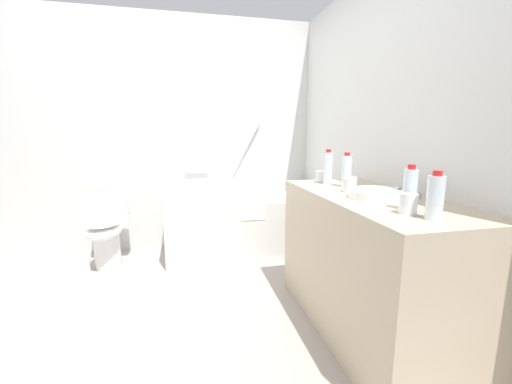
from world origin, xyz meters
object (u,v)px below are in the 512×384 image
Objects in this scene: drinking_glass_0 at (408,204)px; toilet_paper_roll at (83,265)px; toilet at (107,230)px; water_bottle_0 at (346,171)px; water_bottle_3 at (435,197)px; water_bottle_1 at (410,189)px; drinking_glass_2 at (349,185)px; drinking_glass_3 at (351,183)px; sink_faucet at (409,192)px; water_bottle_2 at (328,168)px; bathtub at (240,223)px; sink_basin at (379,194)px; drinking_glass_1 at (321,177)px.

toilet_paper_roll is (-1.90, 1.73, -0.85)m from drinking_glass_0.
toilet is 2.85× the size of water_bottle_0.
water_bottle_1 is at bearing 85.11° from water_bottle_3.
drinking_glass_2 is 0.12m from drinking_glass_3.
drinking_glass_3 is (-0.20, 0.31, 0.01)m from sink_faucet.
sink_faucet is 0.45m from drinking_glass_0.
water_bottle_2 is 2.29m from toilet_paper_roll.
toilet is 3.07× the size of water_bottle_1.
bathtub is 6.79× the size of water_bottle_1.
sink_basin is 0.40m from water_bottle_0.
water_bottle_3 is 2.63× the size of drinking_glass_3.
drinking_glass_1 reaches higher than drinking_glass_3.
water_bottle_0 is at bearing 59.87° from toilet.
water_bottle_0 is 0.75m from drinking_glass_0.
toilet_paper_roll is at bearing 145.20° from sink_basin.
drinking_glass_1 is at bearing 112.53° from sink_faucet.
drinking_glass_0 is (-0.09, -0.75, -0.06)m from water_bottle_0.
toilet is 7.08× the size of drinking_glass_0.
toilet is 8.41× the size of drinking_glass_3.
sink_faucet is at bearing -32.30° from toilet_paper_roll.
drinking_glass_1 is 0.34m from drinking_glass_3.
water_bottle_1 is (-0.23, -0.28, 0.07)m from sink_faucet.
water_bottle_1 is at bearing -87.62° from drinking_glass_1.
sink_basin is at bearing 83.98° from water_bottle_1.
drinking_glass_0 is at bearing -128.77° from sink_faucet.
toilet is 4.42× the size of sink_faucet.
sink_faucet is 0.72× the size of water_bottle_3.
drinking_glass_2 reaches higher than drinking_glass_3.
drinking_glass_3 is (0.52, -1.27, 0.59)m from bathtub.
toilet is 2.71m from water_bottle_3.
bathtub reaches higher than toilet.
sink_faucet is (1.99, -1.51, 0.55)m from toilet.
drinking_glass_3 is (0.06, -0.23, -0.08)m from water_bottle_2.
toilet is 3.20× the size of water_bottle_3.
water_bottle_2 is 3.14× the size of drinking_glass_3.
water_bottle_1 reaches higher than drinking_glass_2.
drinking_glass_2 is (0.46, -1.37, 0.60)m from bathtub.
water_bottle_3 is (1.75, -1.97, 0.62)m from toilet.
sink_faucet reaches higher than sink_basin.
water_bottle_3 is at bearing -76.73° from bathtub.
water_bottle_3 reaches higher than drinking_glass_2.
drinking_glass_1 is at bearing 91.42° from water_bottle_2.
drinking_glass_0 is at bearing -96.89° from water_bottle_0.
sink_faucet reaches higher than toilet.
sink_basin is at bearing 180.00° from sink_faucet.
bathtub is at bearing 103.27° from water_bottle_3.
sink_basin is 0.22m from drinking_glass_2.
bathtub is at bearing 102.83° from drinking_glass_0.
drinking_glass_0 is at bearing 44.24° from toilet.
drinking_glass_3 reaches higher than toilet_paper_roll.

